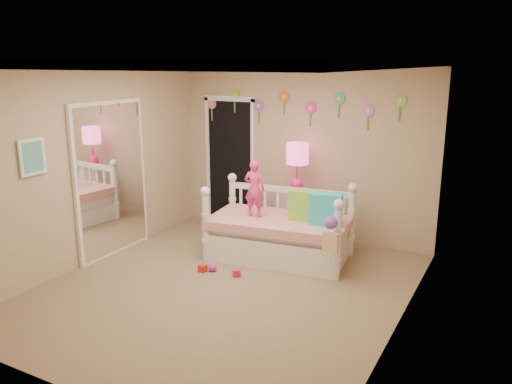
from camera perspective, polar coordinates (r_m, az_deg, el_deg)
The scene contains 18 objects.
floor at distance 6.17m, azimuth -3.51°, elevation -10.62°, with size 4.00×4.50×0.01m, color #7F684C.
ceiling at distance 5.59m, azimuth -3.92°, elevation 14.31°, with size 4.00×4.50×0.01m, color white.
back_wall at distance 7.71m, azimuth 5.14°, elevation 4.57°, with size 4.00×0.01×2.60m, color tan.
left_wall at distance 6.99m, azimuth -17.82°, elevation 2.92°, with size 0.01×4.50×2.60m, color tan.
right_wall at distance 5.01m, azimuth 16.14°, elevation -1.25°, with size 0.01×4.50×2.60m, color tan.
crown_molding at distance 5.59m, azimuth -3.92°, elevation 14.00°, with size 4.00×4.50×0.06m, color white, non-canonical shape.
daybed at distance 6.90m, azimuth 2.63°, elevation -3.34°, with size 1.87×1.00×1.01m, color white, non-canonical shape.
pillow_turquoise at distance 6.57m, azimuth 7.75°, elevation -1.97°, with size 0.41×0.14×0.41m, color #22ABAC.
pillow_lime at distance 6.74m, azimuth 5.51°, elevation -1.53°, with size 0.42×0.16×0.40m, color #8CCA3D.
child at distance 6.84m, azimuth -0.18°, elevation 0.38°, with size 0.28×0.18×0.77m, color #F33786.
nightstand at distance 7.59m, azimuth 4.48°, elevation -2.71°, with size 0.46×0.35×0.76m, color white.
table_lamp at distance 7.39m, azimuth 4.61°, elevation 3.61°, with size 0.32×0.32×0.71m.
closet_doorway at distance 8.30m, azimuth -2.91°, elevation 3.45°, with size 0.90×0.04×2.07m, color black.
flower_decals at distance 7.65m, azimuth 4.59°, elevation 9.34°, with size 3.40×0.02×0.50m, color #B2668C, non-canonical shape.
mirror_closet at distance 7.21m, azimuth -15.76°, elevation 1.39°, with size 0.07×1.30×2.10m, color white.
wall_picture at distance 6.34m, azimuth -23.60°, elevation 3.60°, with size 0.05×0.34×0.42m, color white.
hanging_bag at distance 6.10m, azimuth 8.18°, elevation -4.79°, with size 0.20×0.16×0.36m, color beige, non-canonical shape.
toy_scatter at distance 6.64m, azimuth -4.45°, elevation -8.26°, with size 0.80×1.30×0.11m, color #996666, non-canonical shape.
Camera 1 is at (2.96, -4.75, 2.60)m, focal length 36.03 mm.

